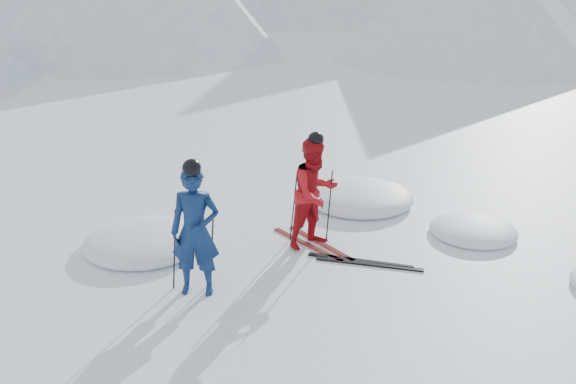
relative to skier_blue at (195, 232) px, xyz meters
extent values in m
plane|color=white|center=(3.34, 0.39, -0.95)|extent=(160.00, 160.00, 0.00)
imported|color=#0D2352|center=(0.00, 0.00, 0.00)|extent=(0.80, 0.64, 1.91)
imported|color=#AA0D14|center=(2.06, 1.17, -0.02)|extent=(1.12, 1.02, 1.87)
cylinder|color=black|center=(-0.30, 0.15, -0.32)|extent=(0.13, 0.09, 1.27)
cylinder|color=black|center=(0.25, 0.25, -0.32)|extent=(0.13, 0.08, 1.27)
cylinder|color=black|center=(1.76, 1.42, -0.33)|extent=(0.12, 0.10, 1.24)
cylinder|color=black|center=(2.36, 1.32, -0.33)|extent=(0.12, 0.09, 1.24)
cube|color=black|center=(1.94, 1.17, -0.94)|extent=(0.85, 1.56, 0.03)
cube|color=black|center=(2.18, 1.17, -0.94)|extent=(0.74, 1.60, 0.03)
cube|color=black|center=(2.61, 0.39, -0.94)|extent=(1.52, 0.92, 0.03)
cube|color=black|center=(2.71, 0.24, -0.94)|extent=(1.55, 0.86, 0.03)
ellipsoid|color=white|center=(-0.75, 1.74, -0.95)|extent=(2.03, 2.03, 0.45)
ellipsoid|color=white|center=(4.91, 0.97, -0.95)|extent=(1.53, 1.53, 0.34)
ellipsoid|color=white|center=(3.47, 2.91, -0.95)|extent=(2.15, 2.15, 0.47)
camera|label=1|loc=(-0.48, -7.89, 3.47)|focal=38.00mm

